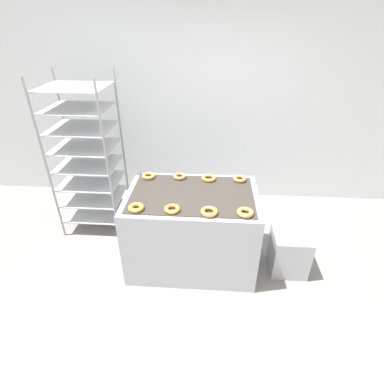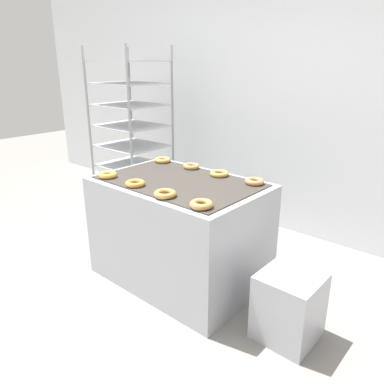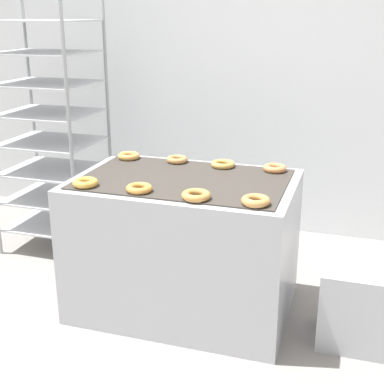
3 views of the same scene
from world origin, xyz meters
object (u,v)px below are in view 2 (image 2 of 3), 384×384
object	(u,v)px
donut_near_left	(108,175)
donut_far_left	(163,160)
donut_near_midright	(165,194)
donut_far_right	(255,181)
donut_near_right	(201,204)
glaze_bin	(289,306)
fryer_machine	(180,231)
baking_rack_cart	(132,136)
donut_far_midleft	(191,166)
donut_near_midleft	(135,183)
donut_far_midright	(219,174)

from	to	relation	value
donut_near_left	donut_far_left	bearing A→B (deg)	91.00
donut_near_midright	donut_far_right	size ratio (longest dim) A/B	1.08
donut_far_left	donut_near_right	bearing A→B (deg)	-32.58
glaze_bin	donut_near_right	world-z (taller)	donut_near_right
fryer_machine	baking_rack_cart	world-z (taller)	baking_rack_cart
fryer_machine	donut_near_left	distance (m)	0.71
donut_near_left	donut_far_right	bearing A→B (deg)	32.74
fryer_machine	donut_far_midleft	bearing A→B (deg)	115.80
fryer_machine	donut_near_midright	distance (m)	0.57
donut_near_midleft	donut_near_midright	size ratio (longest dim) A/B	0.94
baking_rack_cart	donut_near_right	world-z (taller)	baking_rack_cart
donut_near_midright	donut_far_midleft	size ratio (longest dim) A/B	1.11
donut_far_midleft	donut_far_left	bearing A→B (deg)	-177.57
baking_rack_cart	donut_near_midright	bearing A→B (deg)	-32.79
donut_near_midleft	donut_far_midleft	xyz separation A→B (m)	(-0.00, 0.62, -0.00)
donut_near_midright	donut_near_left	bearing A→B (deg)	178.55
donut_near_midright	donut_far_midleft	world-z (taller)	donut_near_midright
glaze_bin	donut_far_midleft	size ratio (longest dim) A/B	3.29
fryer_machine	donut_near_right	distance (m)	0.72
donut_far_midleft	baking_rack_cart	bearing A→B (deg)	165.94
donut_near_right	donut_far_midright	bearing A→B (deg)	118.04
fryer_machine	donut_far_midright	distance (m)	0.55
donut_near_left	donut_far_left	size ratio (longest dim) A/B	0.98
donut_near_midleft	donut_far_midleft	world-z (taller)	same
donut_near_left	donut_near_midleft	size ratio (longest dim) A/B	0.99
donut_near_left	donut_near_right	world-z (taller)	same
donut_far_right	donut_near_right	bearing A→B (deg)	-89.51
donut_far_left	donut_near_midright	bearing A→B (deg)	-43.59
donut_near_left	donut_far_midright	world-z (taller)	donut_near_left
glaze_bin	donut_far_midleft	xyz separation A→B (m)	(-1.15, 0.38, 0.63)
donut_far_left	donut_far_right	xyz separation A→B (m)	(0.95, 0.00, 0.00)
glaze_bin	donut_far_midleft	distance (m)	1.37
baking_rack_cart	donut_far_left	size ratio (longest dim) A/B	12.83
glaze_bin	donut_far_right	world-z (taller)	donut_far_right
donut_near_midleft	donut_near_left	bearing A→B (deg)	-179.45
glaze_bin	donut_far_right	bearing A→B (deg)	144.75
baking_rack_cart	donut_near_midleft	world-z (taller)	baking_rack_cart
donut_near_midleft	donut_near_right	world-z (taller)	donut_near_right
glaze_bin	donut_near_left	distance (m)	1.62
donut_near_midright	donut_far_midright	bearing A→B (deg)	91.71
baking_rack_cart	donut_far_right	size ratio (longest dim) A/B	13.13
donut_near_midright	donut_far_left	distance (m)	0.90
donut_near_midleft	donut_near_right	size ratio (longest dim) A/B	0.97
baking_rack_cart	glaze_bin	xyz separation A→B (m)	(2.23, -0.65, -0.71)
fryer_machine	donut_near_midleft	distance (m)	0.55
fryer_machine	donut_far_right	distance (m)	0.71
fryer_machine	glaze_bin	distance (m)	1.02
donut_near_midleft	donut_far_midright	size ratio (longest dim) A/B	0.96
donut_near_left	donut_near_midleft	world-z (taller)	donut_near_left
fryer_machine	baking_rack_cart	size ratio (longest dim) A/B	0.69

